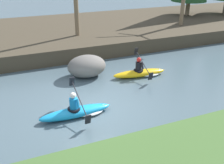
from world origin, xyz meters
TOP-DOWN VIEW (x-y plane):
  - ground_plane at (0.00, 0.00)m, footprint 90.00×90.00m
  - riverbank_far at (0.00, 10.25)m, footprint 44.00×10.26m
  - kayaker_lead at (3.17, 2.15)m, footprint 2.79×2.07m
  - kayaker_middle at (-0.76, -0.22)m, footprint 2.77×2.06m
  - boulder_midstream at (0.64, 3.17)m, footprint 1.92×1.50m

SIDE VIEW (x-z plane):
  - ground_plane at x=0.00m, z-range 0.00..0.00m
  - kayaker_lead at x=3.17m, z-range -0.40..0.80m
  - kayaker_middle at x=-0.76m, z-range -0.40..0.80m
  - riverbank_far at x=0.00m, z-range 0.00..0.87m
  - boulder_midstream at x=0.64m, z-range 0.00..1.08m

